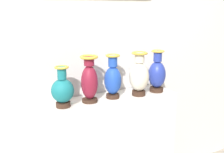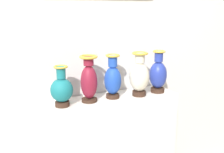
{
  "view_description": "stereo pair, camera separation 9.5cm",
  "coord_description": "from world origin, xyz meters",
  "px_view_note": "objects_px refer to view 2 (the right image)",
  "views": [
    {
      "loc": [
        -1.07,
        -2.02,
        1.79
      ],
      "look_at": [
        0.0,
        0.0,
        1.22
      ],
      "focal_mm": 44.05,
      "sensor_mm": 36.0,
      "label": 1
    },
    {
      "loc": [
        -0.99,
        -2.06,
        1.79
      ],
      "look_at": [
        0.0,
        0.0,
        1.22
      ],
      "focal_mm": 44.05,
      "sensor_mm": 36.0,
      "label": 2
    }
  ],
  "objects_px": {
    "vase_sapphire": "(112,79)",
    "vase_cobalt": "(158,74)",
    "vase_teal": "(62,89)",
    "vase_ivory": "(139,76)",
    "vase_burgundy": "(89,80)"
  },
  "relations": [
    {
      "from": "vase_burgundy",
      "to": "vase_cobalt",
      "type": "distance_m",
      "value": 0.67
    },
    {
      "from": "vase_teal",
      "to": "vase_cobalt",
      "type": "relative_size",
      "value": 0.84
    },
    {
      "from": "vase_teal",
      "to": "vase_ivory",
      "type": "xyz_separation_m",
      "value": [
        0.69,
        -0.03,
        0.04
      ]
    },
    {
      "from": "vase_ivory",
      "to": "vase_cobalt",
      "type": "relative_size",
      "value": 1.0
    },
    {
      "from": "vase_sapphire",
      "to": "vase_ivory",
      "type": "relative_size",
      "value": 0.98
    },
    {
      "from": "vase_sapphire",
      "to": "vase_cobalt",
      "type": "relative_size",
      "value": 0.98
    },
    {
      "from": "vase_burgundy",
      "to": "vase_ivory",
      "type": "distance_m",
      "value": 0.46
    },
    {
      "from": "vase_teal",
      "to": "vase_sapphire",
      "type": "xyz_separation_m",
      "value": [
        0.45,
        0.01,
        0.03
      ]
    },
    {
      "from": "vase_ivory",
      "to": "vase_teal",
      "type": "bearing_deg",
      "value": 177.57
    },
    {
      "from": "vase_teal",
      "to": "vase_burgundy",
      "type": "bearing_deg",
      "value": 2.73
    },
    {
      "from": "vase_teal",
      "to": "vase_sapphire",
      "type": "bearing_deg",
      "value": 1.79
    },
    {
      "from": "vase_teal",
      "to": "vase_burgundy",
      "type": "relative_size",
      "value": 0.84
    },
    {
      "from": "vase_teal",
      "to": "vase_ivory",
      "type": "relative_size",
      "value": 0.84
    },
    {
      "from": "vase_ivory",
      "to": "vase_cobalt",
      "type": "distance_m",
      "value": 0.21
    },
    {
      "from": "vase_burgundy",
      "to": "vase_ivory",
      "type": "bearing_deg",
      "value": -5.05
    }
  ]
}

